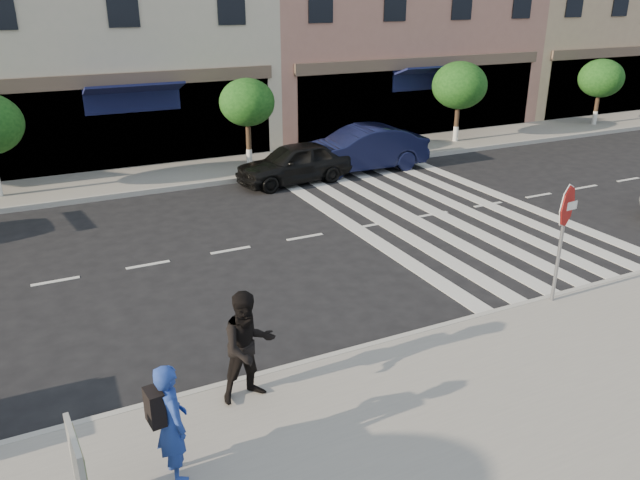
# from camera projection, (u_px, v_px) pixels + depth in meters

# --- Properties ---
(ground) EXTENTS (120.00, 120.00, 0.00)m
(ground) POSITION_uv_depth(u_px,v_px,m) (298.00, 323.00, 11.89)
(ground) COLOR black
(ground) RESTS_ON ground
(sidewalk_near) EXTENTS (60.00, 4.50, 0.15)m
(sidewalk_near) POSITION_uv_depth(u_px,v_px,m) (408.00, 436.00, 8.74)
(sidewalk_near) COLOR gray
(sidewalk_near) RESTS_ON ground
(sidewalk_far) EXTENTS (60.00, 3.00, 0.15)m
(sidewalk_far) POSITION_uv_depth(u_px,v_px,m) (164.00, 177.00, 21.04)
(sidewalk_far) COLOR gray
(sidewalk_far) RESTS_ON ground
(building_centre) EXTENTS (11.00, 9.00, 11.00)m
(building_centre) POSITION_uv_depth(u_px,v_px,m) (102.00, 3.00, 23.83)
(building_centre) COLOR beige
(building_centre) RESTS_ON ground
(street_tree_c) EXTENTS (1.90, 1.90, 3.04)m
(street_tree_c) POSITION_uv_depth(u_px,v_px,m) (247.00, 103.00, 21.25)
(street_tree_c) COLOR #473323
(street_tree_c) RESTS_ON sidewalk_far
(street_tree_ea) EXTENTS (2.20, 2.20, 3.19)m
(street_tree_ea) POSITION_uv_depth(u_px,v_px,m) (459.00, 86.00, 24.93)
(street_tree_ea) COLOR #473323
(street_tree_ea) RESTS_ON sidewalk_far
(street_tree_eb) EXTENTS (2.00, 2.00, 2.94)m
(street_tree_eb) POSITION_uv_depth(u_px,v_px,m) (601.00, 79.00, 28.27)
(street_tree_eb) COLOR #473323
(street_tree_eb) RESTS_ON sidewalk_far
(stop_sign) EXTENTS (0.85, 0.12, 2.42)m
(stop_sign) POSITION_uv_depth(u_px,v_px,m) (565.00, 217.00, 11.76)
(stop_sign) COLOR gray
(stop_sign) RESTS_ON sidewalk_near
(photographer) EXTENTS (0.45, 0.63, 1.62)m
(photographer) POSITION_uv_depth(u_px,v_px,m) (172.00, 422.00, 7.64)
(photographer) COLOR #213C97
(photographer) RESTS_ON sidewalk_near
(walker) EXTENTS (0.90, 0.73, 1.75)m
(walker) POSITION_uv_depth(u_px,v_px,m) (248.00, 346.00, 9.15)
(walker) COLOR black
(walker) RESTS_ON sidewalk_near
(car_far_mid) EXTENTS (4.00, 1.93, 1.32)m
(car_far_mid) POSITION_uv_depth(u_px,v_px,m) (294.00, 163.00, 20.44)
(car_far_mid) COLOR black
(car_far_mid) RESTS_ON ground
(car_far_right) EXTENTS (4.71, 1.75, 1.54)m
(car_far_right) POSITION_uv_depth(u_px,v_px,m) (361.00, 149.00, 21.78)
(car_far_right) COLOR black
(car_far_right) RESTS_ON ground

